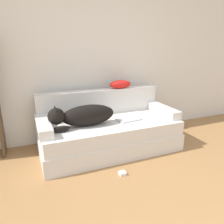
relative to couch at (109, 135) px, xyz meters
name	(u,v)px	position (x,y,z in m)	size (l,w,h in m)	color
wall_back	(89,46)	(-0.06, 0.59, 1.15)	(7.03, 0.06, 2.70)	silver
couch	(109,135)	(0.00, 0.00, 0.00)	(1.81, 0.86, 0.41)	silver
couch_backrest	(100,102)	(0.00, 0.36, 0.38)	(1.77, 0.15, 0.35)	silver
couch_arm_left	(43,126)	(-0.83, -0.01, 0.26)	(0.15, 0.67, 0.11)	silver
couch_arm_right	(163,110)	(0.83, -0.01, 0.26)	(0.15, 0.67, 0.11)	silver
dog	(83,116)	(-0.37, -0.05, 0.34)	(0.82, 0.26, 0.28)	black
laptop	(129,119)	(0.26, -0.06, 0.22)	(0.34, 0.23, 0.02)	silver
throw_pillow	(120,84)	(0.31, 0.34, 0.62)	(0.33, 0.15, 0.12)	red
power_adapter	(122,173)	(-0.10, -0.63, -0.18)	(0.07, 0.07, 0.03)	white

